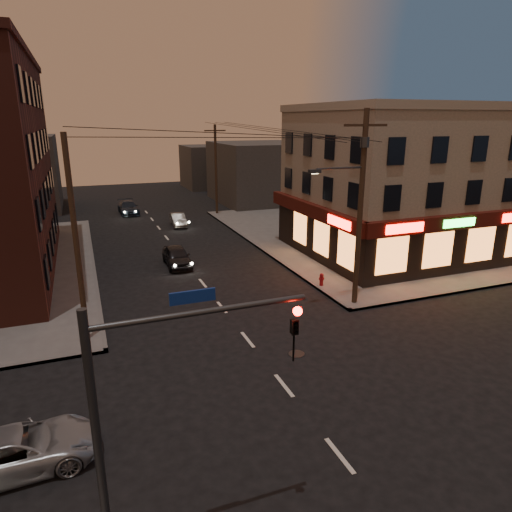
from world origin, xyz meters
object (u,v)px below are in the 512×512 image
sedan_mid (178,220)px  sedan_far (128,208)px  sedan_near (177,256)px  fire_hydrant (322,279)px  suv_cross (18,450)px

sedan_mid → sedan_far: sedan_far is taller
sedan_near → sedan_far: sedan_near is taller
sedan_mid → fire_hydrant: sedan_mid is taller
sedan_far → fire_hydrant: bearing=-74.3°
suv_cross → fire_hydrant: size_ratio=5.91×
sedan_near → sedan_far: bearing=94.3°
sedan_near → sedan_far: (-1.14, 19.63, -0.01)m
sedan_near → fire_hydrant: sedan_near is taller
sedan_near → sedan_mid: (2.61, 12.09, -0.09)m
suv_cross → sedan_mid: (10.70, 29.29, -0.04)m
sedan_near → sedan_mid: sedan_near is taller
sedan_mid → fire_hydrant: bearing=-73.9°
suv_cross → sedan_far: (6.95, 36.83, 0.05)m
fire_hydrant → sedan_mid: bearing=103.1°
fire_hydrant → sedan_far: bearing=107.1°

